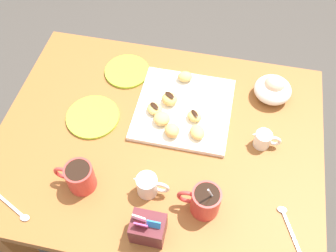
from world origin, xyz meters
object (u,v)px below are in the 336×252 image
(ice_cream_bowl, at_px, (273,89))
(beignet_1, at_px, (172,130))
(coffee_mug_red_left, at_px, (205,201))
(beignet_4, at_px, (194,116))
(coffee_mug_red_right, at_px, (79,176))
(beignet_3, at_px, (163,119))
(beignet_6, at_px, (155,109))
(sugar_caddy, at_px, (148,228))
(saucer_lime_left, at_px, (93,117))
(cream_pitcher_white, at_px, (148,185))
(beignet_5, at_px, (197,132))
(saucer_lime_right, at_px, (127,71))
(dining_table, at_px, (159,158))
(beignet_2, at_px, (185,77))
(beignet_0, at_px, (170,99))
(chocolate_sauce_pitcher, at_px, (263,139))
(pastry_plate_square, at_px, (184,109))

(ice_cream_bowl, height_order, beignet_1, ice_cream_bowl)
(coffee_mug_red_left, bearing_deg, beignet_4, -75.15)
(coffee_mug_red_right, relative_size, beignet_3, 2.23)
(beignet_1, height_order, beignet_6, beignet_1)
(sugar_caddy, bearing_deg, saucer_lime_left, -51.28)
(cream_pitcher_white, bearing_deg, beignet_4, -107.90)
(coffee_mug_red_right, distance_m, cream_pitcher_white, 0.20)
(saucer_lime_left, height_order, beignet_3, beignet_3)
(ice_cream_bowl, bearing_deg, beignet_5, 45.07)
(coffee_mug_red_left, bearing_deg, saucer_lime_left, -30.22)
(coffee_mug_red_left, distance_m, beignet_3, 0.31)
(cream_pitcher_white, bearing_deg, saucer_lime_left, -42.03)
(saucer_lime_right, bearing_deg, cream_pitcher_white, 112.96)
(dining_table, relative_size, sugar_caddy, 9.75)
(coffee_mug_red_left, bearing_deg, beignet_2, -73.02)
(beignet_6, bearing_deg, beignet_1, 134.01)
(beignet_2, distance_m, beignet_5, 0.23)
(beignet_4, bearing_deg, coffee_mug_red_left, 104.85)
(beignet_0, bearing_deg, sugar_caddy, 94.56)
(sugar_caddy, distance_m, chocolate_sauce_pitcher, 0.45)
(beignet_5, distance_m, beignet_6, 0.16)
(saucer_lime_left, bearing_deg, beignet_5, 178.98)
(cream_pitcher_white, height_order, beignet_5, cream_pitcher_white)
(pastry_plate_square, xyz_separation_m, sugar_caddy, (0.02, 0.43, 0.03))
(ice_cream_bowl, relative_size, beignet_4, 2.58)
(pastry_plate_square, xyz_separation_m, coffee_mug_red_left, (-0.12, 0.33, 0.04))
(dining_table, height_order, beignet_3, beignet_3)
(coffee_mug_red_left, distance_m, beignet_5, 0.24)
(chocolate_sauce_pitcher, xyz_separation_m, saucer_lime_right, (0.50, -0.21, -0.03))
(saucer_lime_left, xyz_separation_m, beignet_4, (-0.33, -0.05, 0.03))
(beignet_1, relative_size, beignet_6, 0.96)
(beignet_3, bearing_deg, saucer_lime_left, 5.00)
(dining_table, height_order, pastry_plate_square, pastry_plate_square)
(saucer_lime_right, bearing_deg, beignet_5, 142.29)
(dining_table, xyz_separation_m, beignet_5, (-0.12, -0.03, 0.16))
(beignet_4, relative_size, beignet_5, 0.88)
(beignet_5, xyz_separation_m, beignet_6, (0.15, -0.06, -0.00))
(beignet_4, bearing_deg, dining_table, 40.51)
(pastry_plate_square, xyz_separation_m, saucer_lime_right, (0.23, -0.13, -0.00))
(ice_cream_bowl, relative_size, saucer_lime_left, 0.72)
(beignet_5, bearing_deg, beignet_3, -12.93)
(coffee_mug_red_right, relative_size, saucer_lime_left, 0.69)
(beignet_1, relative_size, beignet_3, 0.93)
(chocolate_sauce_pitcher, distance_m, beignet_2, 0.35)
(cream_pitcher_white, distance_m, beignet_0, 0.32)
(coffee_mug_red_left, relative_size, beignet_0, 2.74)
(chocolate_sauce_pitcher, height_order, saucer_lime_left, chocolate_sauce_pitcher)
(ice_cream_bowl, distance_m, beignet_6, 0.41)
(chocolate_sauce_pitcher, bearing_deg, coffee_mug_red_right, 26.21)
(cream_pitcher_white, height_order, beignet_0, cream_pitcher_white)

